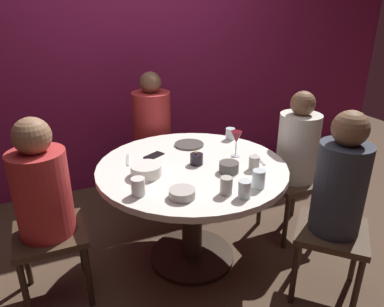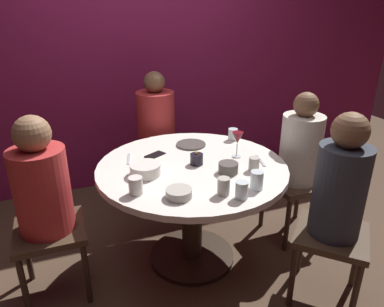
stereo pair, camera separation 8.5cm
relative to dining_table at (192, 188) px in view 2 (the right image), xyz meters
name	(u,v)px [view 2 (the right image)]	position (x,y,z in m)	size (l,w,h in m)	color
ground_plane	(192,256)	(0.00, 0.00, -0.56)	(8.00, 8.00, 0.00)	#4C3828
back_wall	(137,49)	(0.00, 1.41, 0.74)	(6.00, 0.10, 2.60)	maroon
dining_table	(192,188)	(0.00, 0.00, 0.00)	(1.23, 1.23, 0.73)	silver
seated_diner_left	(42,191)	(-0.91, 0.00, 0.15)	(0.40, 0.40, 1.16)	#3F2D1E
seated_diner_back	(156,126)	(0.00, 0.86, 0.17)	(0.40, 0.40, 1.19)	#3F2D1E
seated_diner_right	(300,151)	(0.84, 0.00, 0.14)	(0.40, 0.40, 1.14)	#3F2D1E
seated_diner_front_right	(339,193)	(0.63, -0.63, 0.17)	(0.57, 0.57, 1.19)	#3F2D1E
candle_holder	(196,159)	(0.03, 0.00, 0.20)	(0.08, 0.08, 0.09)	black
wine_glass	(237,139)	(0.33, 0.02, 0.30)	(0.08, 0.08, 0.18)	silver
dinner_plate	(191,144)	(0.12, 0.32, 0.17)	(0.21, 0.21, 0.01)	#4C4742
cell_phone	(155,155)	(-0.18, 0.23, 0.17)	(0.07, 0.14, 0.01)	black
bowl_serving_large	(145,169)	(-0.31, -0.03, 0.20)	(0.19, 0.19, 0.07)	silver
bowl_salad_center	(228,168)	(0.17, -0.19, 0.20)	(0.12, 0.12, 0.06)	#4C4742
bowl_small_white	(179,193)	(-0.21, -0.36, 0.19)	(0.14, 0.14, 0.05)	#B2ADA3
cup_near_candle	(254,164)	(0.33, -0.21, 0.21)	(0.07, 0.07, 0.09)	#B2ADA3
cup_by_left_diner	(257,180)	(0.22, -0.43, 0.22)	(0.07, 0.07, 0.11)	silver
cup_by_right_diner	(224,186)	(0.02, -0.42, 0.22)	(0.07, 0.07, 0.10)	#B2ADA3
cup_center_front	(242,190)	(0.09, -0.49, 0.22)	(0.07, 0.07, 0.10)	silver
cup_far_edge	(136,186)	(-0.42, -0.24, 0.22)	(0.08, 0.08, 0.10)	silver
cup_beside_wine	(233,134)	(0.45, 0.32, 0.21)	(0.07, 0.07, 0.09)	silver
fork_near_plate	(261,161)	(0.45, -0.10, 0.17)	(0.02, 0.18, 0.01)	#B7B7BC
knife_near_plate	(129,159)	(-0.36, 0.23, 0.17)	(0.02, 0.18, 0.01)	#B7B7BC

